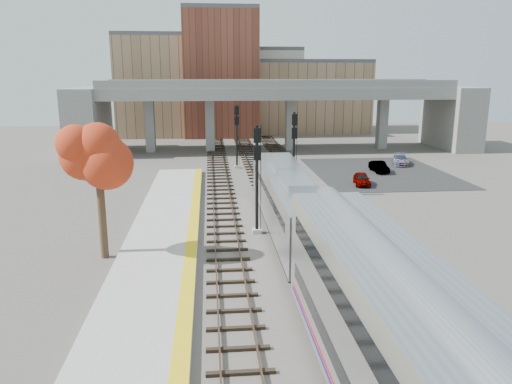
{
  "coord_description": "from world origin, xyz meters",
  "views": [
    {
      "loc": [
        -4.14,
        -23.03,
        10.51
      ],
      "look_at": [
        -1.02,
        10.02,
        2.5
      ],
      "focal_mm": 35.0,
      "sensor_mm": 36.0,
      "label": 1
    }
  ],
  "objects_px": {
    "signal_mast_mid": "(294,155)",
    "tree": "(98,156)",
    "car_b": "(379,167)",
    "locomotive": "(289,200)",
    "signal_mast_far": "(237,137)",
    "signal_mast_near": "(257,181)",
    "car_a": "(362,179)",
    "car_c": "(400,160)"
  },
  "relations": [
    {
      "from": "tree",
      "to": "car_c",
      "type": "bearing_deg",
      "value": 43.9
    },
    {
      "from": "locomotive",
      "to": "signal_mast_far",
      "type": "relative_size",
      "value": 2.71
    },
    {
      "from": "locomotive",
      "to": "signal_mast_mid",
      "type": "xyz_separation_m",
      "value": [
        2.0,
        10.11,
        1.36
      ]
    },
    {
      "from": "signal_mast_far",
      "to": "car_c",
      "type": "distance_m",
      "value": 19.18
    },
    {
      "from": "locomotive",
      "to": "signal_mast_near",
      "type": "xyz_separation_m",
      "value": [
        -2.1,
        0.19,
        1.33
      ]
    },
    {
      "from": "signal_mast_near",
      "to": "car_a",
      "type": "bearing_deg",
      "value": 50.16
    },
    {
      "from": "signal_mast_mid",
      "to": "tree",
      "type": "xyz_separation_m",
      "value": [
        -13.32,
        -13.45,
        2.31
      ]
    },
    {
      "from": "car_a",
      "to": "car_c",
      "type": "height_order",
      "value": "car_c"
    },
    {
      "from": "signal_mast_far",
      "to": "car_c",
      "type": "relative_size",
      "value": 1.74
    },
    {
      "from": "car_a",
      "to": "tree",
      "type": "bearing_deg",
      "value": -130.77
    },
    {
      "from": "signal_mast_near",
      "to": "car_b",
      "type": "height_order",
      "value": "signal_mast_near"
    },
    {
      "from": "locomotive",
      "to": "car_a",
      "type": "bearing_deg",
      "value": 56.18
    },
    {
      "from": "signal_mast_far",
      "to": "car_a",
      "type": "bearing_deg",
      "value": -40.74
    },
    {
      "from": "tree",
      "to": "car_a",
      "type": "distance_m",
      "value": 27.25
    },
    {
      "from": "tree",
      "to": "car_a",
      "type": "xyz_separation_m",
      "value": [
        20.54,
        17.1,
        -5.33
      ]
    },
    {
      "from": "car_a",
      "to": "car_c",
      "type": "bearing_deg",
      "value": 62.09
    },
    {
      "from": "car_a",
      "to": "car_b",
      "type": "distance_m",
      "value": 6.94
    },
    {
      "from": "tree",
      "to": "car_b",
      "type": "bearing_deg",
      "value": 43.47
    },
    {
      "from": "signal_mast_far",
      "to": "car_c",
      "type": "xyz_separation_m",
      "value": [
        18.96,
        0.28,
        -2.86
      ]
    },
    {
      "from": "locomotive",
      "to": "car_c",
      "type": "distance_m",
      "value": 29.2
    },
    {
      "from": "car_b",
      "to": "signal_mast_far",
      "type": "bearing_deg",
      "value": 164.89
    },
    {
      "from": "signal_mast_far",
      "to": "signal_mast_near",
      "type": "bearing_deg",
      "value": -90.0
    },
    {
      "from": "locomotive",
      "to": "car_a",
      "type": "xyz_separation_m",
      "value": [
        9.21,
        13.76,
        -1.65
      ]
    },
    {
      "from": "locomotive",
      "to": "signal_mast_mid",
      "type": "distance_m",
      "value": 10.39
    },
    {
      "from": "locomotive",
      "to": "car_c",
      "type": "bearing_deg",
      "value": 54.65
    },
    {
      "from": "tree",
      "to": "car_b",
      "type": "relative_size",
      "value": 2.28
    },
    {
      "from": "signal_mast_near",
      "to": "tree",
      "type": "bearing_deg",
      "value": -159.01
    },
    {
      "from": "car_b",
      "to": "car_c",
      "type": "distance_m",
      "value": 5.73
    },
    {
      "from": "locomotive",
      "to": "car_b",
      "type": "height_order",
      "value": "locomotive"
    },
    {
      "from": "locomotive",
      "to": "tree",
      "type": "relative_size",
      "value": 2.37
    },
    {
      "from": "signal_mast_mid",
      "to": "car_b",
      "type": "distance_m",
      "value": 14.79
    },
    {
      "from": "car_b",
      "to": "locomotive",
      "type": "bearing_deg",
      "value": -123.97
    },
    {
      "from": "signal_mast_far",
      "to": "tree",
      "type": "bearing_deg",
      "value": -108.96
    },
    {
      "from": "signal_mast_near",
      "to": "car_c",
      "type": "relative_size",
      "value": 1.78
    },
    {
      "from": "locomotive",
      "to": "signal_mast_far",
      "type": "height_order",
      "value": "signal_mast_far"
    },
    {
      "from": "signal_mast_mid",
      "to": "car_b",
      "type": "height_order",
      "value": "signal_mast_mid"
    },
    {
      "from": "signal_mast_mid",
      "to": "car_c",
      "type": "bearing_deg",
      "value": 42.61
    },
    {
      "from": "car_a",
      "to": "signal_mast_near",
      "type": "bearing_deg",
      "value": -120.39
    },
    {
      "from": "signal_mast_far",
      "to": "locomotive",
      "type": "bearing_deg",
      "value": -84.89
    },
    {
      "from": "car_a",
      "to": "locomotive",
      "type": "bearing_deg",
      "value": -114.37
    },
    {
      "from": "signal_mast_far",
      "to": "signal_mast_mid",
      "type": "bearing_deg",
      "value": -72.98
    },
    {
      "from": "signal_mast_near",
      "to": "car_c",
      "type": "distance_m",
      "value": 30.41
    }
  ]
}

